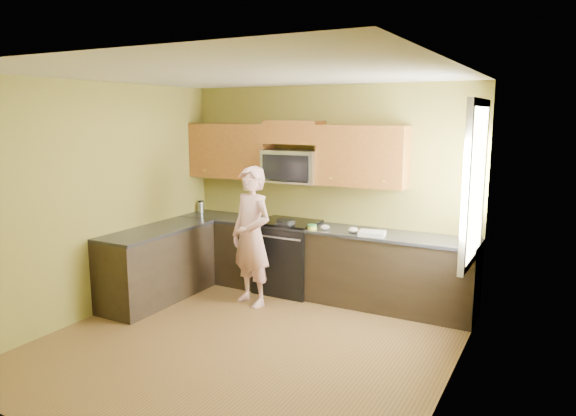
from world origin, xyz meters
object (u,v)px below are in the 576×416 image
Objects in this scene: stove at (288,256)px; butter_tub at (312,229)px; frying_pan at (286,223)px; microwave at (293,182)px; woman at (252,236)px; travel_mug at (201,212)px.

butter_tub is (0.44, -0.19, 0.45)m from stove.
frying_pan is (0.05, -0.15, 0.47)m from stove.
stove is at bearing -90.00° from microwave.
microwave is at bearing 144.44° from butter_tub.
woman is 0.76m from butter_tub.
microwave reaches higher than frying_pan.
travel_mug is at bearing 171.46° from butter_tub.
frying_pan is 0.40m from butter_tub.
woman reaches higher than stove.
stove is at bearing 93.49° from woman.
butter_tub is (0.60, 0.45, 0.06)m from woman.
stove is at bearing 156.72° from butter_tub.
microwave is 0.57m from frying_pan.
frying_pan is 2.53× the size of travel_mug.
woman is (-0.16, -0.64, 0.38)m from stove.
frying_pan is (0.21, 0.49, 0.09)m from woman.
microwave is 1.79× the size of frying_pan.
microwave reaches higher than travel_mug.
frying_pan is at bearing -72.84° from stove.
woman is 1.53m from travel_mug.
travel_mug reaches higher than frying_pan.
microwave is 0.76m from butter_tub.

